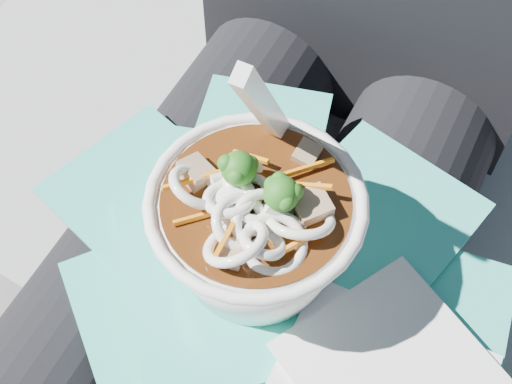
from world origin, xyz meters
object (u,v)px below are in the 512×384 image
at_px(stone_ledge, 299,286).
at_px(plastic_bag, 267,263).
at_px(udon_bowl, 256,224).
at_px(lap, 247,272).
at_px(person_body, 291,184).

distance_m(stone_ledge, plastic_bag, 0.43).
xyz_separation_m(plastic_bag, udon_bowl, (-0.01, -0.00, 0.06)).
bearing_deg(stone_ledge, udon_bowl, -82.42).
bearing_deg(lap, plastic_bag, -37.14).
distance_m(stone_ledge, udon_bowl, 0.49).
bearing_deg(lap, stone_ledge, 90.00).
height_order(lap, person_body, person_body).
bearing_deg(lap, person_body, 90.00).
bearing_deg(person_body, udon_bowl, -78.86).
bearing_deg(plastic_bag, stone_ledge, 100.04).
relative_size(lap, person_body, 0.48).
xyz_separation_m(lap, udon_bowl, (0.02, -0.03, 0.15)).
relative_size(lap, plastic_bag, 1.16).
xyz_separation_m(lap, plastic_bag, (0.03, -0.02, 0.08)).
distance_m(lap, udon_bowl, 0.15).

